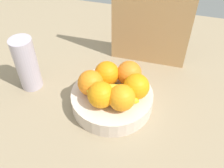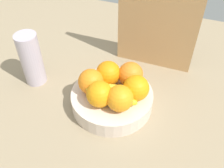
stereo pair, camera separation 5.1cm
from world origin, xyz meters
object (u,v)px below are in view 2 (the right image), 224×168
fruit_bowl (112,99)px  banana_bunch (112,93)px  orange_front_right (91,82)px  orange_center (100,94)px  orange_front_left (108,73)px  orange_back_left (120,98)px  orange_top_stack (131,74)px  thermos_tumbler (31,59)px  cutting_board (158,22)px  orange_back_right (136,88)px

fruit_bowl → banana_bunch: size_ratio=1.45×
orange_front_right → orange_center: same height
orange_front_left → orange_front_right: size_ratio=1.00×
orange_back_left → orange_top_stack: (-0.26, 11.04, 0.00)cm
orange_top_stack → thermos_tumbler: size_ratio=0.42×
orange_center → orange_top_stack: same height
orange_front_left → cutting_board: (9.87, 21.52, 8.61)cm
orange_front_left → cutting_board: size_ratio=0.22×
orange_center → cutting_board: size_ratio=0.22×
cutting_board → thermos_tumbler: (-36.67, -24.22, -8.44)cm
orange_front_right → cutting_board: 31.38cm
banana_bunch → orange_front_left: bearing=119.3°
orange_top_stack → thermos_tumbler: thermos_tumbler is taller
orange_front_right → cutting_board: bearing=63.5°
banana_bunch → orange_back_right: bearing=29.3°
orange_front_right → orange_back_left: 11.21cm
thermos_tumbler → fruit_bowl: bearing=-2.9°
orange_front_left → orange_front_right: (-3.59, -5.49, 0.00)cm
orange_back_left → orange_front_right: bearing=161.7°
orange_center → orange_back_right: size_ratio=1.00×
orange_front_left → cutting_board: cutting_board is taller
orange_back_right → thermos_tumbler: (-37.02, 0.61, 0.17)cm
fruit_bowl → orange_front_right: bearing=-168.9°
orange_top_stack → thermos_tumbler: (-33.59, -4.75, 0.17)cm
orange_back_right → fruit_bowl: bearing=-173.0°
orange_front_right → orange_center: (4.53, -3.96, 0.00)cm
orange_top_stack → orange_center: bearing=-117.0°
orange_center → orange_back_right: bearing=33.4°
orange_front_left → cutting_board: 25.19cm
banana_bunch → orange_center: bearing=-138.8°
thermos_tumbler → cutting_board: bearing=33.4°
fruit_bowl → orange_top_stack: orange_top_stack is taller
orange_center → orange_back_right: 11.12cm
orange_back_left → orange_back_right: bearing=60.8°
fruit_bowl → cutting_board: (7.02, 25.74, 15.30)cm
orange_center → banana_bunch: bearing=41.2°
fruit_bowl → orange_top_stack: size_ratio=3.26×
orange_top_stack → banana_bunch: orange_top_stack is taller
orange_back_right → orange_top_stack: bearing=122.6°
fruit_bowl → banana_bunch: 6.46cm
fruit_bowl → cutting_board: bearing=74.7°
orange_back_left → thermos_tumbler: bearing=169.5°
orange_center → orange_back_right: (9.28, 6.13, 0.00)cm
fruit_bowl → banana_bunch: banana_bunch is taller
orange_back_left → orange_top_stack: same height
orange_front_right → banana_bunch: size_ratio=0.44×
orange_front_right → thermos_tumbler: (-23.21, 2.78, 0.17)cm
fruit_bowl → orange_back_left: orange_back_left is taller
orange_front_right → orange_top_stack: same height
banana_bunch → thermos_tumbler: 30.97cm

